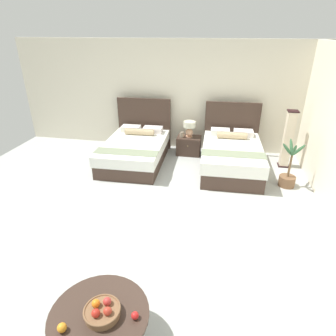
{
  "coord_description": "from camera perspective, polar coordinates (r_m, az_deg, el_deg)",
  "views": [
    {
      "loc": [
        0.84,
        -4.06,
        2.95
      ],
      "look_at": [
        -0.05,
        0.61,
        0.63
      ],
      "focal_mm": 30.8,
      "sensor_mm": 36.0,
      "label": 1
    }
  ],
  "objects": [
    {
      "name": "ground_plane",
      "position": [
        5.09,
        -0.73,
        -9.56
      ],
      "size": [
        9.26,
        10.29,
        0.02
      ],
      "primitive_type": "cube",
      "color": "#B0B4AF"
    },
    {
      "name": "wall_back",
      "position": [
        7.61,
        4.34,
        13.91
      ],
      "size": [
        9.26,
        0.12,
        2.74
      ],
      "primitive_type": "cube",
      "color": "silver",
      "rests_on": "ground"
    },
    {
      "name": "bed_near_window",
      "position": [
        7.01,
        -6.42,
        3.67
      ],
      "size": [
        1.44,
        2.15,
        1.33
      ],
      "color": "#3D2C23",
      "rests_on": "ground"
    },
    {
      "name": "bed_near_corner",
      "position": [
        6.71,
        12.41,
        2.44
      ],
      "size": [
        1.37,
        2.1,
        1.34
      ],
      "color": "#3D2C23",
      "rests_on": "ground"
    },
    {
      "name": "nightstand",
      "position": [
        7.44,
        4.12,
        4.47
      ],
      "size": [
        0.6,
        0.45,
        0.47
      ],
      "color": "#3D2C23",
      "rests_on": "ground"
    },
    {
      "name": "table_lamp",
      "position": [
        7.29,
        4.26,
        8.05
      ],
      "size": [
        0.3,
        0.3,
        0.4
      ],
      "color": "tan",
      "rests_on": "nightstand"
    },
    {
      "name": "vase",
      "position": [
        7.32,
        2.74,
        6.65
      ],
      "size": [
        0.11,
        0.11,
        0.13
      ],
      "color": "gray",
      "rests_on": "nightstand"
    },
    {
      "name": "coffee_table",
      "position": [
        3.27,
        -13.27,
        -27.5
      ],
      "size": [
        0.97,
        0.97,
        0.47
      ],
      "color": "#3D2C23",
      "rests_on": "ground"
    },
    {
      "name": "fruit_bowl",
      "position": [
        3.11,
        -12.9,
        -25.9
      ],
      "size": [
        0.35,
        0.35,
        0.16
      ],
      "color": "brown",
      "rests_on": "coffee_table"
    },
    {
      "name": "loose_apple",
      "position": [
        3.06,
        -6.56,
        -27.01
      ],
      "size": [
        0.07,
        0.07,
        0.07
      ],
      "color": "red",
      "rests_on": "coffee_table"
    },
    {
      "name": "loose_orange",
      "position": [
        3.12,
        -20.26,
        -27.53
      ],
      "size": [
        0.09,
        0.09,
        0.09
      ],
      "color": "orange",
      "rests_on": "coffee_table"
    },
    {
      "name": "floor_lamp_corner",
      "position": [
        7.13,
        22.62,
        5.25
      ],
      "size": [
        0.23,
        0.23,
        1.33
      ],
      "color": "black",
      "rests_on": "ground"
    },
    {
      "name": "potted_palm",
      "position": [
        6.37,
        22.64,
        -1.36
      ],
      "size": [
        0.45,
        0.52,
        1.01
      ],
      "color": "brown",
      "rests_on": "ground"
    }
  ]
}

